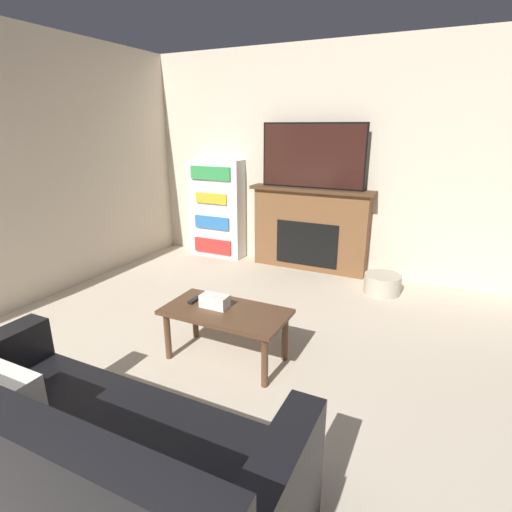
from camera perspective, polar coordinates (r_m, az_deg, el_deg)
wall_back at (r=5.10m, az=9.16°, el=13.13°), size 5.61×0.06×2.70m
wall_side at (r=4.61m, az=-30.62°, el=10.39°), size 0.06×5.53×2.70m
fireplace at (r=5.11m, az=7.70°, el=3.85°), size 1.56×0.28×1.05m
tv at (r=4.95m, az=8.07°, el=13.97°), size 1.28×0.03×0.77m
couch at (r=2.17m, az=-22.86°, el=-26.46°), size 1.88×0.85×0.87m
coffee_table at (r=3.13m, az=-4.36°, el=-8.72°), size 0.96×0.50×0.43m
tissue_box at (r=3.14m, az=-5.92°, el=-6.43°), size 0.22×0.12×0.10m
remote_control at (r=3.27m, az=-8.72°, el=-6.19°), size 0.04×0.15×0.02m
bookshelf at (r=5.62m, az=-5.62°, el=6.71°), size 0.77×0.29×1.34m
storage_basket at (r=4.64m, az=17.60°, el=-3.80°), size 0.40×0.40×0.22m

